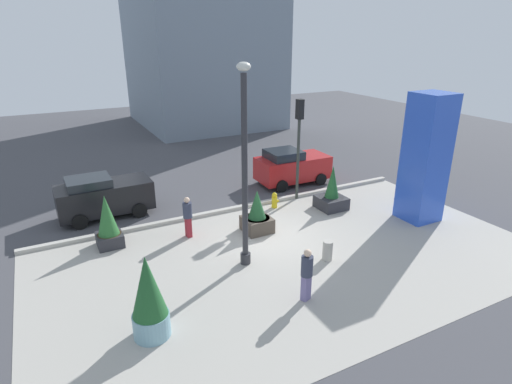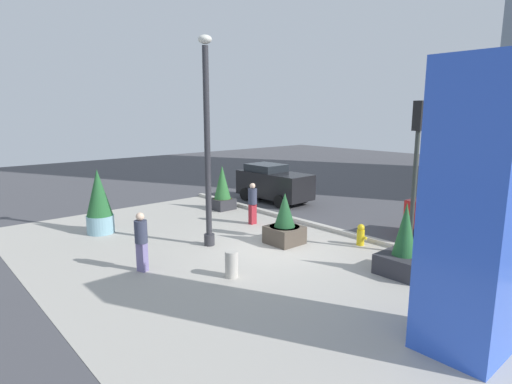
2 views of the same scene
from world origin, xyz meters
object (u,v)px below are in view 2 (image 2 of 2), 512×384
traffic_light_far_side (417,153)px  car_intersection (273,183)px  pedestrian_by_curb (141,239)px  potted_plant_curbside (99,203)px  lamp_post (207,148)px  potted_plant_near_right (404,250)px  potted_plant_near_left (222,189)px  potted_plant_mid_plaza (285,224)px  fire_hydrant (361,235)px  car_passing_lane (469,220)px  art_pillar_blue (474,212)px  pedestrian_crossing (253,201)px  concrete_bollard (232,264)px

traffic_light_far_side → car_intersection: 9.22m
pedestrian_by_curb → car_intersection: bearing=115.1°
pedestrian_by_curb → potted_plant_curbside: bearing=173.1°
traffic_light_far_side → lamp_post: bearing=-138.5°
potted_plant_near_right → car_intersection: size_ratio=0.51×
potted_plant_near_left → potted_plant_mid_plaza: bearing=-14.9°
fire_hydrant → car_passing_lane: car_passing_lane is taller
art_pillar_blue → lamp_post: bearing=179.9°
art_pillar_blue → car_intersection: size_ratio=1.35×
fire_hydrant → pedestrian_crossing: pedestrian_crossing is taller
potted_plant_curbside → potted_plant_near_right: bearing=26.8°
lamp_post → potted_plant_near_right: size_ratio=3.33×
fire_hydrant → lamp_post: bearing=-131.3°
lamp_post → potted_plant_mid_plaza: lamp_post is taller
art_pillar_blue → car_passing_lane: bearing=111.3°
car_intersection → pedestrian_crossing: size_ratio=2.37×
potted_plant_mid_plaza → potted_plant_curbside: bearing=-141.7°
potted_plant_near_left → potted_plant_curbside: size_ratio=0.85×
car_passing_lane → pedestrian_crossing: (-7.00, -3.50, -0.00)m
traffic_light_far_side → pedestrian_crossing: (-6.05, -1.47, -2.31)m
potted_plant_curbside → car_passing_lane: potted_plant_curbside is taller
car_passing_lane → art_pillar_blue: bearing=-68.7°
art_pillar_blue → car_intersection: bearing=151.5°
potted_plant_curbside → pedestrian_by_curb: 4.62m
potted_plant_near_left → concrete_bollard: 8.23m
art_pillar_blue → car_intersection: (-12.11, 6.57, -1.77)m
car_intersection → potted_plant_curbside: bearing=-91.3°
potted_plant_near_right → potted_plant_mid_plaza: potted_plant_near_right is taller
art_pillar_blue → traffic_light_far_side: 5.62m
fire_hydrant → pedestrian_by_curb: pedestrian_by_curb is taller
traffic_light_far_side → potted_plant_mid_plaza: bearing=-145.9°
pedestrian_crossing → art_pillar_blue: bearing=-17.1°
potted_plant_mid_plaza → pedestrian_by_curb: bearing=-100.1°
art_pillar_blue → traffic_light_far_side: bearing=128.2°
potted_plant_curbside → fire_hydrant: (7.32, 6.12, -0.81)m
lamp_post → art_pillar_blue: size_ratio=1.26×
potted_plant_curbside → traffic_light_far_side: size_ratio=0.50×
potted_plant_mid_plaza → traffic_light_far_side: size_ratio=0.37×
lamp_post → fire_hydrant: lamp_post is taller
art_pillar_blue → traffic_light_far_side: size_ratio=1.13×
lamp_post → pedestrian_by_curb: 3.73m
traffic_light_far_side → car_passing_lane: bearing=64.8°
lamp_post → car_intersection: lamp_post is taller
pedestrian_by_curb → art_pillar_blue: bearing=19.8°
lamp_post → pedestrian_by_curb: (0.68, -2.79, -2.38)m
pedestrian_crossing → car_intersection: bearing=125.6°
lamp_post → concrete_bollard: lamp_post is taller
potted_plant_near_right → potted_plant_near_left: potted_plant_near_left is taller
potted_plant_mid_plaza → pedestrian_by_curb: potted_plant_mid_plaza is taller
pedestrian_by_curb → pedestrian_crossing: 5.97m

